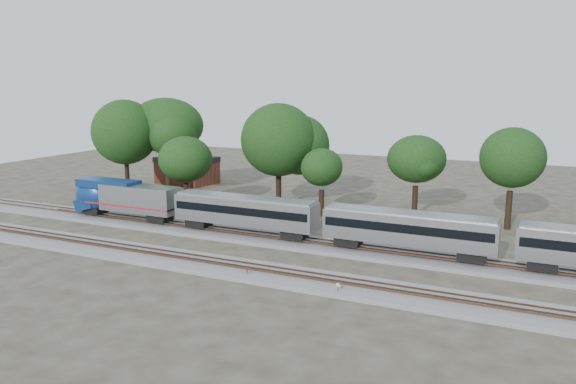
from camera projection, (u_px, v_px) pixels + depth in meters
name	position (u px, v px, depth m)	size (l,w,h in m)	color
ground	(267.00, 260.00, 53.52)	(160.00, 160.00, 0.00)	#383328
track_far	(293.00, 242.00, 58.82)	(160.00, 5.00, 0.73)	slate
track_near	(247.00, 270.00, 49.91)	(160.00, 5.00, 0.73)	slate
train	(410.00, 228.00, 53.26)	(85.44, 2.94, 4.33)	#ACAEB3
switch_stand_red	(247.00, 272.00, 48.33)	(0.27, 0.11, 0.88)	#512D19
switch_stand_white	(338.00, 288.00, 44.42)	(0.34, 0.09, 1.06)	#512D19
switch_lever	(294.00, 287.00, 46.09)	(0.50, 0.30, 0.30)	#512D19
brick_building	(187.00, 170.00, 93.95)	(10.05, 7.72, 4.44)	brown
tree_0	(125.00, 132.00, 80.76)	(9.78, 9.78, 13.78)	black
tree_1	(166.00, 125.00, 82.91)	(10.58, 10.58, 14.92)	black
tree_2	(185.00, 159.00, 72.97)	(6.95, 6.95, 9.79)	black
tree_3	(278.00, 140.00, 74.59)	(9.29, 9.29, 13.10)	black
tree_4	(322.00, 167.00, 69.80)	(6.39, 6.39, 9.00)	black
tree_5	(417.00, 159.00, 69.25)	(7.48, 7.48, 10.55)	black
tree_6	(512.00, 158.00, 63.17)	(8.46, 8.46, 11.93)	black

